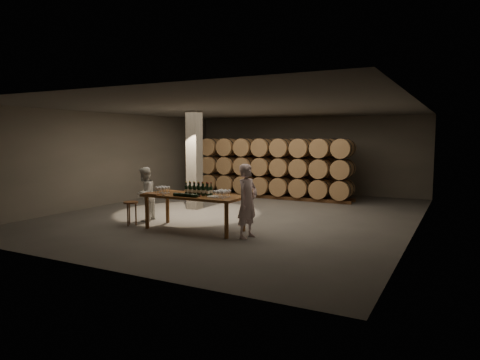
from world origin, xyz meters
The scene contains 15 objects.
room centered at (-1.80, 0.20, 1.60)m, with size 12.00×12.00×12.00m.
tasting_table centered at (0.00, -2.50, 0.80)m, with size 2.60×1.10×0.90m.
barrel_stack_back centered at (-0.96, 5.20, 1.20)m, with size 5.48×0.95×2.31m.
barrel_stack_front centered at (-0.57, 3.80, 1.20)m, with size 6.26×0.95×2.31m.
bottle_cluster centered at (0.11, -2.46, 1.02)m, with size 0.73×0.23×0.33m.
lying_bottles centered at (0.02, -2.90, 0.94)m, with size 0.78×0.08×0.08m.
glass_cluster_left centered at (-0.91, -2.62, 1.03)m, with size 0.31×0.31×0.19m.
glass_cluster_right centered at (0.84, -2.55, 1.03)m, with size 0.31×0.42×0.18m.
plate centered at (0.60, -2.58, 0.91)m, with size 0.30×0.30×0.02m, color white.
notebook_near centered at (-0.91, -2.95, 0.92)m, with size 0.25×0.20×0.03m, color #915B34.
notebook_corner centered at (-1.16, -2.87, 0.91)m, with size 0.22×0.28×0.02m, color #915B34.
pen centered at (-0.63, -2.95, 0.91)m, with size 0.01×0.01×0.14m, color black.
stool centered at (-1.82, -2.82, 0.53)m, with size 0.38×0.38×0.64m.
person_man centered at (1.58, -2.64, 0.87)m, with size 0.63×0.42×1.74m, color silver.
person_woman centered at (-1.89, -2.17, 0.76)m, with size 0.74×0.58×1.52m, color white.
Camera 1 is at (6.03, -11.43, 2.35)m, focal length 32.00 mm.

